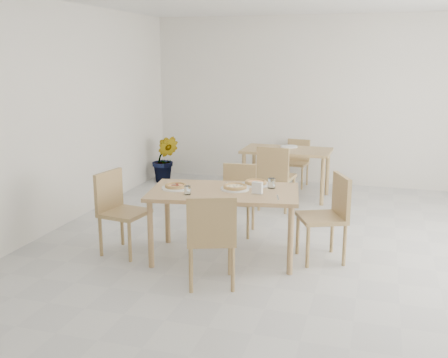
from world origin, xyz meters
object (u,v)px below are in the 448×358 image
(plate_mushroom, at_px, (235,189))
(potted_plant, at_px, (165,159))
(pizza_margherita, at_px, (256,182))
(napkin_holder, at_px, (257,189))
(chair_west, at_px, (118,206))
(tumbler_a, at_px, (272,183))
(main_table, at_px, (224,198))
(chair_south, at_px, (211,234))
(plate_empty, at_px, (289,147))
(tumbler_b, at_px, (187,190))
(second_table, at_px, (287,155))
(pizza_pepperoni, at_px, (176,186))
(chair_east, at_px, (330,211))
(pizza_mushroom, at_px, (235,187))
(plate_pepperoni, at_px, (176,188))
(chair_back_s, at_px, (275,173))
(plate_margherita, at_px, (256,184))
(chair_north, at_px, (238,194))

(plate_mushroom, height_order, potted_plant, potted_plant)
(pizza_margherita, bearing_deg, napkin_holder, -74.44)
(chair_west, relative_size, tumbler_a, 8.43)
(main_table, bearing_deg, chair_south, -91.48)
(tumbler_a, relative_size, plate_empty, 0.40)
(tumbler_b, height_order, second_table, tumbler_b)
(pizza_pepperoni, xyz_separation_m, second_table, (0.72, 2.75, -0.13))
(chair_east, distance_m, tumbler_a, 0.68)
(pizza_margherita, xyz_separation_m, pizza_mushroom, (-0.16, -0.26, 0.00))
(plate_mushroom, bearing_deg, pizza_mushroom, 180.00)
(plate_mushroom, relative_size, tumbler_a, 2.82)
(second_table, bearing_deg, plate_pepperoni, -103.73)
(pizza_mushroom, xyz_separation_m, plate_empty, (0.09, 2.81, -0.02))
(tumbler_b, relative_size, chair_back_s, 0.10)
(plate_margherita, relative_size, chair_back_s, 0.33)
(plate_margherita, height_order, napkin_holder, napkin_holder)
(tumbler_a, xyz_separation_m, chair_back_s, (-0.29, 1.67, -0.27))
(plate_margherita, distance_m, tumbler_b, 0.83)
(pizza_mushroom, height_order, potted_plant, potted_plant)
(plate_pepperoni, bearing_deg, pizza_mushroom, 13.13)
(chair_east, distance_m, plate_empty, 2.77)
(tumbler_b, height_order, potted_plant, tumbler_b)
(plate_margherita, relative_size, potted_plant, 0.37)
(plate_pepperoni, height_order, tumbler_a, tumbler_a)
(second_table, bearing_deg, main_table, -93.39)
(plate_pepperoni, xyz_separation_m, napkin_holder, (0.89, 0.01, 0.05))
(plate_mushroom, bearing_deg, pizza_pepperoni, -166.87)
(plate_mushroom, height_order, plate_pepperoni, same)
(potted_plant, bearing_deg, tumbler_a, -48.93)
(napkin_holder, bearing_deg, plate_margherita, 112.61)
(pizza_mushroom, xyz_separation_m, potted_plant, (-2.07, 2.96, -0.37))
(plate_margherita, xyz_separation_m, chair_back_s, (-0.09, 1.58, -0.22))
(plate_margherita, bearing_deg, tumbler_a, -24.22)
(chair_west, height_order, plate_margherita, chair_west)
(plate_margherita, height_order, plate_mushroom, same)
(chair_east, xyz_separation_m, plate_mushroom, (-0.99, -0.19, 0.22))
(plate_mushroom, distance_m, second_table, 2.61)
(chair_north, height_order, tumbler_a, tumbler_a)
(pizza_mushroom, height_order, second_table, pizza_mushroom)
(pizza_mushroom, relative_size, tumbler_a, 3.02)
(chair_west, relative_size, plate_margherita, 2.99)
(pizza_pepperoni, bearing_deg, tumbler_a, 18.05)
(chair_north, relative_size, chair_east, 0.91)
(plate_margherita, relative_size, plate_pepperoni, 1.01)
(chair_back_s, bearing_deg, napkin_holder, 102.90)
(chair_west, height_order, pizza_pepperoni, chair_west)
(plate_mushroom, bearing_deg, tumbler_b, -141.25)
(tumbler_b, xyz_separation_m, potted_plant, (-1.65, 3.29, -0.39))
(chair_north, bearing_deg, plate_empty, 78.14)
(tumbler_b, relative_size, second_table, 0.07)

